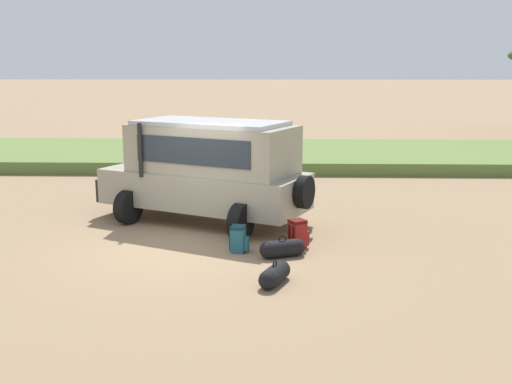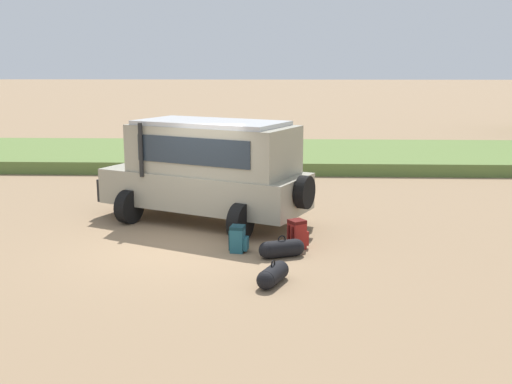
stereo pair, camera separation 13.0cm
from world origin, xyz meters
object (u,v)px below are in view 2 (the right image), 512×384
(safari_vehicle, at_px, (208,169))
(backpack_beside_front_wheel, at_px, (297,235))
(backpack_cluster_center, at_px, (238,239))
(duffel_bag_low_black_case, at_px, (273,275))
(duffel_bag_soft_canvas, at_px, (282,249))

(safari_vehicle, height_order, backpack_beside_front_wheel, safari_vehicle)
(safari_vehicle, xyz_separation_m, backpack_beside_front_wheel, (2.07, -2.08, -1.00))
(backpack_cluster_center, xyz_separation_m, duffel_bag_low_black_case, (0.72, -1.80, -0.10))
(backpack_beside_front_wheel, bearing_deg, backpack_cluster_center, -167.37)
(backpack_beside_front_wheel, bearing_deg, safari_vehicle, 134.86)
(backpack_beside_front_wheel, xyz_separation_m, duffel_bag_soft_canvas, (-0.32, -0.58, -0.12))
(safari_vehicle, relative_size, backpack_cluster_center, 9.90)
(duffel_bag_soft_canvas, bearing_deg, duffel_bag_low_black_case, -95.92)
(duffel_bag_low_black_case, relative_size, duffel_bag_soft_canvas, 0.97)
(safari_vehicle, bearing_deg, backpack_beside_front_wheel, -45.14)
(backpack_beside_front_wheel, distance_m, backpack_cluster_center, 1.23)
(safari_vehicle, bearing_deg, duffel_bag_low_black_case, -69.02)
(duffel_bag_low_black_case, height_order, duffel_bag_soft_canvas, duffel_bag_soft_canvas)
(backpack_cluster_center, xyz_separation_m, duffel_bag_soft_canvas, (0.88, -0.31, -0.09))
(backpack_beside_front_wheel, relative_size, duffel_bag_soft_canvas, 0.67)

